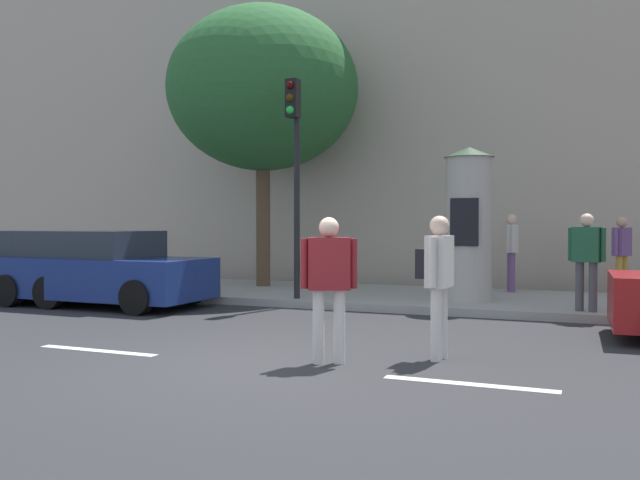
{
  "coord_description": "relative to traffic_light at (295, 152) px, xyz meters",
  "views": [
    {
      "loc": [
        3.66,
        -7.02,
        1.66
      ],
      "look_at": [
        -0.1,
        2.0,
        1.42
      ],
      "focal_mm": 38.25,
      "sensor_mm": 36.0,
      "label": 1
    }
  ],
  "objects": [
    {
      "name": "ground_plane",
      "position": [
        1.99,
        -5.24,
        -3.06
      ],
      "size": [
        80.0,
        80.0,
        0.0
      ],
      "primitive_type": "plane",
      "color": "#2B2B2D"
    },
    {
      "name": "sidewalk_curb",
      "position": [
        1.99,
        1.76,
        -2.99
      ],
      "size": [
        36.0,
        4.0,
        0.15
      ],
      "primitive_type": "cube",
      "color": "#9E9B93",
      "rests_on": "ground_plane"
    },
    {
      "name": "lane_markings",
      "position": [
        1.99,
        -5.24,
        -3.06
      ],
      "size": [
        25.8,
        0.16,
        0.01
      ],
      "color": "silver",
      "rests_on": "ground_plane"
    },
    {
      "name": "building_backdrop",
      "position": [
        1.99,
        6.76,
        2.0
      ],
      "size": [
        36.0,
        5.0,
        10.14
      ],
      "primitive_type": "cube",
      "color": "#B7A893",
      "rests_on": "ground_plane"
    },
    {
      "name": "traffic_light",
      "position": [
        0.0,
        0.0,
        0.0
      ],
      "size": [
        0.24,
        0.45,
        4.33
      ],
      "color": "black",
      "rests_on": "sidewalk_curb"
    },
    {
      "name": "poster_column",
      "position": [
        3.25,
        1.0,
        -1.41
      ],
      "size": [
        0.98,
        0.98,
        2.98
      ],
      "color": "#B2ADA3",
      "rests_on": "sidewalk_curb"
    },
    {
      "name": "street_tree",
      "position": [
        -1.9,
        2.31,
        1.79
      ],
      "size": [
        4.57,
        4.57,
        6.65
      ],
      "color": "brown",
      "rests_on": "sidewalk_curb"
    },
    {
      "name": "pedestrian_in_red_top",
      "position": [
        2.67,
        -4.83,
        -2.03
      ],
      "size": [
        0.62,
        0.42,
        1.73
      ],
      "color": "silver",
      "rests_on": "ground_plane"
    },
    {
      "name": "pedestrian_in_light_jacket",
      "position": [
        3.8,
        -4.11,
        -2.02
      ],
      "size": [
        0.41,
        0.6,
        1.75
      ],
      "color": "silver",
      "rests_on": "ground_plane"
    },
    {
      "name": "pedestrian_near_pole",
      "position": [
        5.4,
        0.21,
        -1.91
      ],
      "size": [
        0.61,
        0.46,
        1.67
      ],
      "color": "#4C4C51",
      "rests_on": "sidewalk_curb"
    },
    {
      "name": "pedestrian_in_dark_shirt",
      "position": [
        6.01,
        3.28,
        -1.96
      ],
      "size": [
        0.4,
        0.53,
        1.64
      ],
      "color": "#B78C33",
      "rests_on": "sidewalk_curb"
    },
    {
      "name": "pedestrian_with_backpack",
      "position": [
        3.79,
        3.17,
        -1.91
      ],
      "size": [
        0.34,
        0.6,
        1.71
      ],
      "color": "#724C84",
      "rests_on": "sidewalk_curb"
    },
    {
      "name": "parked_car_dark",
      "position": [
        -5.9,
        -1.41,
        -2.34
      ],
      "size": [
        4.62,
        1.95,
        1.51
      ],
      "color": "navy",
      "rests_on": "ground_plane"
    },
    {
      "name": "parked_car_blue",
      "position": [
        -3.72,
        -1.37,
        -2.34
      ],
      "size": [
        4.49,
        1.98,
        1.51
      ],
      "color": "navy",
      "rests_on": "ground_plane"
    }
  ]
}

